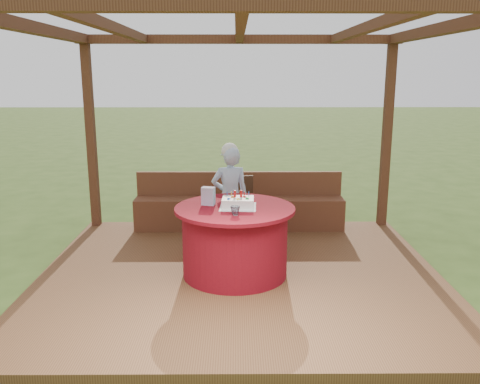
# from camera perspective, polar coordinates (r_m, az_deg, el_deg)

# --- Properties ---
(ground) EXTENTS (60.00, 60.00, 0.00)m
(ground) POSITION_cam_1_polar(r_m,az_deg,el_deg) (5.89, 0.02, -10.08)
(ground) COLOR #324B19
(ground) RESTS_ON ground
(deck) EXTENTS (4.50, 4.00, 0.12)m
(deck) POSITION_cam_1_polar(r_m,az_deg,el_deg) (5.86, 0.02, -9.54)
(deck) COLOR brown
(deck) RESTS_ON ground
(pergola) EXTENTS (4.50, 4.00, 2.72)m
(pergola) POSITION_cam_1_polar(r_m,az_deg,el_deg) (5.41, 0.02, 14.05)
(pergola) COLOR brown
(pergola) RESTS_ON deck
(bench) EXTENTS (3.00, 0.42, 0.80)m
(bench) POSITION_cam_1_polar(r_m,az_deg,el_deg) (7.38, -0.08, -2.03)
(bench) COLOR brown
(bench) RESTS_ON deck
(table) EXTENTS (1.32, 1.32, 0.78)m
(table) POSITION_cam_1_polar(r_m,az_deg,el_deg) (5.65, -0.58, -5.48)
(table) COLOR maroon
(table) RESTS_ON deck
(chair) EXTENTS (0.45, 0.45, 0.84)m
(chair) POSITION_cam_1_polar(r_m,az_deg,el_deg) (6.91, 0.06, -1.50)
(chair) COLOR #371F11
(chair) RESTS_ON deck
(elderly_woman) EXTENTS (0.52, 0.39, 1.35)m
(elderly_woman) POSITION_cam_1_polar(r_m,az_deg,el_deg) (6.52, -1.14, -0.33)
(elderly_woman) COLOR #92B7D9
(elderly_woman) RESTS_ON deck
(birthday_cake) EXTENTS (0.41, 0.41, 0.18)m
(birthday_cake) POSITION_cam_1_polar(r_m,az_deg,el_deg) (5.52, -0.23, -1.17)
(birthday_cake) COLOR white
(birthday_cake) RESTS_ON table
(gift_bag) EXTENTS (0.16, 0.12, 0.20)m
(gift_bag) POSITION_cam_1_polar(r_m,az_deg,el_deg) (5.62, -3.58, -0.46)
(gift_bag) COLOR #DE90C1
(gift_bag) RESTS_ON table
(drinking_glass) EXTENTS (0.12, 0.12, 0.09)m
(drinking_glass) POSITION_cam_1_polar(r_m,az_deg,el_deg) (5.22, -0.54, -2.11)
(drinking_glass) COLOR silver
(drinking_glass) RESTS_ON table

